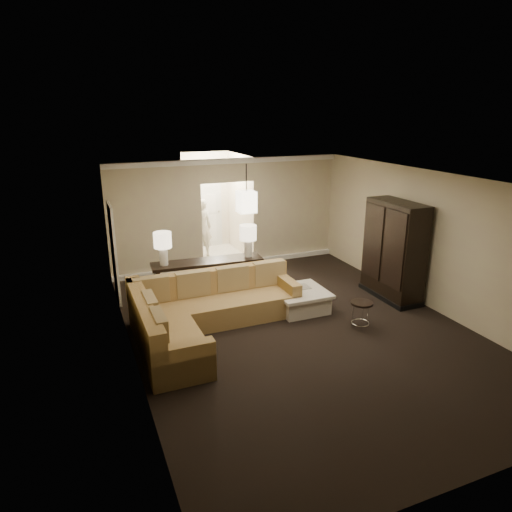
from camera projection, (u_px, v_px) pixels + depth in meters
name	position (u px, v px, depth m)	size (l,w,h in m)	color
ground	(299.00, 330.00, 8.56)	(8.00, 8.00, 0.00)	black
wall_back	(228.00, 214.00, 11.65)	(6.00, 0.04, 2.80)	#C9B398
wall_front	(486.00, 374.00, 4.60)	(6.00, 0.04, 2.80)	#C9B398
wall_left	(129.00, 282.00, 7.04)	(0.04, 8.00, 2.80)	#C9B398
wall_right	(433.00, 242.00, 9.21)	(0.04, 8.00, 2.80)	#C9B398
ceiling	(304.00, 181.00, 7.70)	(6.00, 8.00, 0.02)	white
crown_molding	(228.00, 161.00, 11.20)	(6.00, 0.10, 0.12)	white
baseboard	(230.00, 264.00, 12.02)	(6.00, 0.10, 0.12)	white
side_door	(114.00, 253.00, 9.63)	(0.05, 0.90, 2.10)	white
foyer	(213.00, 208.00, 12.86)	(1.44, 2.02, 2.80)	silver
sectional_sofa	(202.00, 313.00, 8.37)	(3.23, 2.58, 0.97)	brown
coffee_table	(300.00, 300.00, 9.37)	(1.06, 1.06, 0.44)	silver
console_table	(208.00, 277.00, 9.73)	(2.37, 0.69, 0.91)	black
armoire	(393.00, 253.00, 9.77)	(0.63, 1.48, 2.13)	black
drink_table	(361.00, 309.00, 8.55)	(0.42, 0.42, 0.52)	black
table_lamp_left	(163.00, 243.00, 9.20)	(0.36, 0.36, 0.69)	silver
table_lamp_right	(248.00, 236.00, 9.75)	(0.36, 0.36, 0.69)	silver
pendant_light	(246.00, 202.00, 10.33)	(0.38, 0.38, 1.09)	black
person	(201.00, 225.00, 12.53)	(0.66, 0.44, 1.82)	beige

